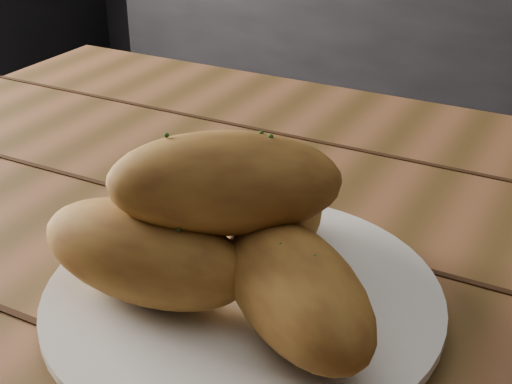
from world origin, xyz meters
The scene contains 2 objects.
plate centered at (0.06, -0.33, 0.76)m, with size 0.29×0.29×0.02m.
bread_rolls centered at (0.05, -0.34, 0.82)m, with size 0.28×0.25×0.12m.
Camera 1 is at (0.27, -0.71, 1.07)m, focal length 50.00 mm.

